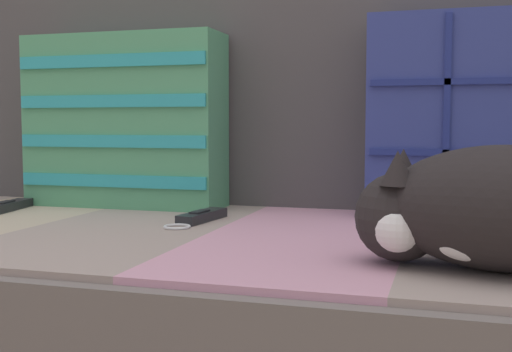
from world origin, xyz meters
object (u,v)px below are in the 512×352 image
throw_pillow_striped (125,121)px  throw_pillow_quilted (487,118)px  game_remote_near (6,207)px  game_remote_far (200,217)px  sleeping_cat (487,210)px  couch (223,333)px

throw_pillow_striped → throw_pillow_quilted: bearing=0.0°
throw_pillow_striped → game_remote_near: bearing=-142.9°
throw_pillow_striped → game_remote_far: (0.25, -0.17, -0.18)m
sleeping_cat → game_remote_far: size_ratio=2.00×
sleeping_cat → game_remote_near: bearing=163.0°
game_remote_near → game_remote_far: size_ratio=1.08×
couch → throw_pillow_striped: bearing=145.0°
throw_pillow_striped → sleeping_cat: throw_pillow_striped is taller
throw_pillow_striped → game_remote_near: 0.31m
game_remote_near → throw_pillow_quilted: bearing=9.0°
couch → throw_pillow_striped: throw_pillow_striped is taller
game_remote_near → throw_pillow_striped: bearing=37.1°
couch → game_remote_far: 0.22m
throw_pillow_striped → sleeping_cat: 0.88m
couch → sleeping_cat: 0.56m
throw_pillow_quilted → game_remote_far: throw_pillow_quilted is taller
couch → game_remote_near: (-0.51, 0.06, 0.21)m
couch → game_remote_far: (-0.06, 0.05, 0.21)m
throw_pillow_quilted → game_remote_near: throw_pillow_quilted is taller
throw_pillow_quilted → game_remote_far: size_ratio=2.30×
couch → throw_pillow_quilted: size_ratio=4.74×
throw_pillow_striped → game_remote_near: (-0.20, -0.15, -0.18)m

